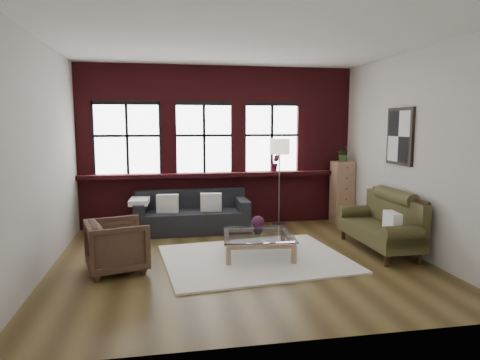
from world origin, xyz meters
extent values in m
plane|color=#4E3C1C|center=(0.00, 0.00, 0.00)|extent=(5.50, 5.50, 0.00)
plane|color=white|center=(0.00, 0.00, 3.20)|extent=(5.50, 5.50, 0.00)
plane|color=beige|center=(0.00, 2.50, 1.60)|extent=(5.50, 0.00, 5.50)
plane|color=beige|center=(0.00, -2.50, 1.60)|extent=(5.50, 0.00, 5.50)
plane|color=beige|center=(-2.75, 0.00, 1.60)|extent=(0.00, 5.00, 5.00)
plane|color=beige|center=(2.75, 0.00, 1.60)|extent=(0.00, 5.00, 5.00)
cube|color=#531318|center=(0.00, 2.35, 1.04)|extent=(5.50, 0.30, 0.08)
cube|color=white|center=(0.22, -0.01, 0.01)|extent=(2.91, 2.40, 0.03)
cube|color=white|center=(-1.06, 1.80, 0.58)|extent=(0.41, 0.19, 0.34)
cube|color=white|center=(-0.24, 1.80, 0.58)|extent=(0.41, 0.19, 0.34)
cube|color=white|center=(2.22, -0.44, 0.58)|extent=(0.18, 0.39, 0.34)
imported|color=#462F23|center=(-1.78, -0.16, 0.36)|extent=(0.97, 0.96, 0.73)
imported|color=#B2B2B2|center=(0.31, 0.18, 0.42)|extent=(0.16, 0.16, 0.14)
sphere|color=#481836|center=(0.31, 0.18, 0.54)|extent=(0.20, 0.20, 0.20)
cube|color=#9F7456|center=(2.53, 2.09, 0.64)|extent=(0.40, 0.40, 1.29)
imported|color=#2D5923|center=(2.53, 2.09, 1.44)|extent=(0.34, 0.31, 0.32)
imported|color=#481836|center=(1.15, 2.32, 1.26)|extent=(0.22, 0.19, 0.36)
camera|label=1|loc=(-1.13, -6.17, 2.05)|focal=32.00mm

